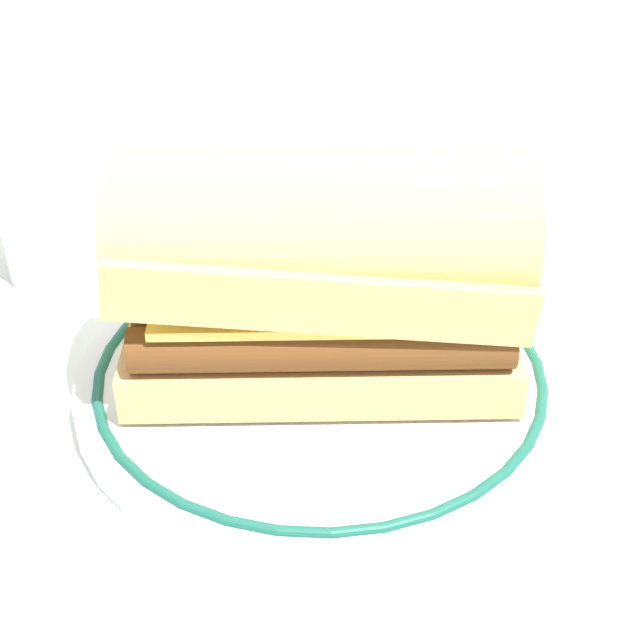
{
  "coord_description": "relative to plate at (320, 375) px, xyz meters",
  "views": [
    {
      "loc": [
        0.12,
        -0.35,
        0.32
      ],
      "look_at": [
        -0.03,
        0.03,
        0.04
      ],
      "focal_mm": 51.88,
      "sensor_mm": 36.0,
      "label": 1
    }
  ],
  "objects": [
    {
      "name": "drinking_glass",
      "position": [
        -0.21,
        0.06,
        0.04
      ],
      "size": [
        0.06,
        0.06,
        0.12
      ],
      "color": "silver",
      "rests_on": "ground_plane"
    },
    {
      "name": "ground_plane",
      "position": [
        0.03,
        -0.03,
        -0.01
      ],
      "size": [
        1.5,
        1.5,
        0.0
      ],
      "primitive_type": "plane",
      "color": "silver"
    },
    {
      "name": "sausage_sandwich",
      "position": [
        0.0,
        0.0,
        0.07
      ],
      "size": [
        0.23,
        0.17,
        0.13
      ],
      "rotation": [
        0.0,
        0.0,
        0.37
      ],
      "color": "#E4B96C",
      "rests_on": "plate"
    },
    {
      "name": "plate",
      "position": [
        0.0,
        0.0,
        0.0
      ],
      "size": [
        0.27,
        0.27,
        0.01
      ],
      "color": "white",
      "rests_on": "ground_plane"
    }
  ]
}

